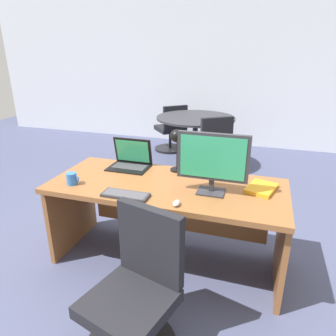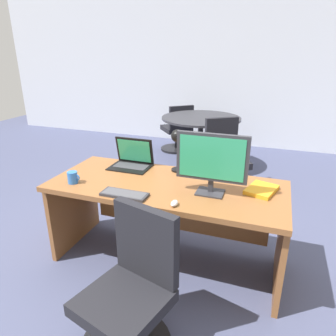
{
  "view_description": "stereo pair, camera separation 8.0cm",
  "coord_description": "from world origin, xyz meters",
  "px_view_note": "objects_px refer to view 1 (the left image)",
  "views": [
    {
      "loc": [
        0.68,
        -2.12,
        1.71
      ],
      "look_at": [
        0.0,
        0.04,
        0.84
      ],
      "focal_mm": 32.83,
      "sensor_mm": 36.0,
      "label": 1
    },
    {
      "loc": [
        0.76,
        -2.09,
        1.71
      ],
      "look_at": [
        0.0,
        0.04,
        0.84
      ],
      "focal_mm": 32.83,
      "sensor_mm": 36.0,
      "label": 2
    }
  ],
  "objects_px": {
    "mouse": "(176,203)",
    "meeting_chair_far": "(171,132)",
    "meeting_chair_near": "(220,162)",
    "monitor": "(213,159)",
    "coffee_mug": "(72,179)",
    "desk_lamp": "(177,141)",
    "desk": "(168,203)",
    "meeting_table": "(195,129)",
    "book": "(261,188)",
    "laptop": "(131,158)",
    "office_chair": "(136,300)",
    "keyboard": "(125,195)"
  },
  "relations": [
    {
      "from": "monitor",
      "to": "book",
      "type": "relative_size",
      "value": 1.7
    },
    {
      "from": "book",
      "to": "office_chair",
      "type": "distance_m",
      "value": 1.2
    },
    {
      "from": "desk",
      "to": "meeting_chair_far",
      "type": "relative_size",
      "value": 2.21
    },
    {
      "from": "monitor",
      "to": "coffee_mug",
      "type": "relative_size",
      "value": 4.87
    },
    {
      "from": "desk",
      "to": "desk_lamp",
      "type": "bearing_deg",
      "value": 89.63
    },
    {
      "from": "desk",
      "to": "desk_lamp",
      "type": "height_order",
      "value": "desk_lamp"
    },
    {
      "from": "desk_lamp",
      "to": "book",
      "type": "height_order",
      "value": "desk_lamp"
    },
    {
      "from": "laptop",
      "to": "keyboard",
      "type": "distance_m",
      "value": 0.63
    },
    {
      "from": "laptop",
      "to": "coffee_mug",
      "type": "distance_m",
      "value": 0.59
    },
    {
      "from": "coffee_mug",
      "to": "meeting_table",
      "type": "height_order",
      "value": "coffee_mug"
    },
    {
      "from": "office_chair",
      "to": "book",
      "type": "bearing_deg",
      "value": 55.7
    },
    {
      "from": "mouse",
      "to": "meeting_chair_far",
      "type": "xyz_separation_m",
      "value": [
        -1.06,
        3.35,
        -0.4
      ]
    },
    {
      "from": "mouse",
      "to": "meeting_chair_far",
      "type": "height_order",
      "value": "meeting_chair_far"
    },
    {
      "from": "monitor",
      "to": "mouse",
      "type": "height_order",
      "value": "monitor"
    },
    {
      "from": "desk_lamp",
      "to": "meeting_chair_near",
      "type": "bearing_deg",
      "value": 81.33
    },
    {
      "from": "monitor",
      "to": "book",
      "type": "height_order",
      "value": "monitor"
    },
    {
      "from": "monitor",
      "to": "meeting_chair_near",
      "type": "xyz_separation_m",
      "value": [
        -0.16,
        1.67,
        -0.62
      ]
    },
    {
      "from": "meeting_chair_near",
      "to": "meeting_chair_far",
      "type": "distance_m",
      "value": 1.78
    },
    {
      "from": "monitor",
      "to": "meeting_chair_far",
      "type": "bearing_deg",
      "value": 112.03
    },
    {
      "from": "laptop",
      "to": "keyboard",
      "type": "bearing_deg",
      "value": -69.96
    },
    {
      "from": "mouse",
      "to": "coffee_mug",
      "type": "relative_size",
      "value": 0.76
    },
    {
      "from": "book",
      "to": "office_chair",
      "type": "height_order",
      "value": "office_chair"
    },
    {
      "from": "monitor",
      "to": "meeting_chair_near",
      "type": "bearing_deg",
      "value": 95.37
    },
    {
      "from": "laptop",
      "to": "mouse",
      "type": "bearing_deg",
      "value": -45.31
    },
    {
      "from": "desk_lamp",
      "to": "keyboard",
      "type": "bearing_deg",
      "value": -110.41
    },
    {
      "from": "meeting_chair_far",
      "to": "desk",
      "type": "bearing_deg",
      "value": -73.49
    },
    {
      "from": "office_chair",
      "to": "laptop",
      "type": "bearing_deg",
      "value": 114.39
    },
    {
      "from": "desk_lamp",
      "to": "meeting_table",
      "type": "distance_m",
      "value": 2.13
    },
    {
      "from": "desk",
      "to": "coffee_mug",
      "type": "bearing_deg",
      "value": -158.33
    },
    {
      "from": "desk",
      "to": "laptop",
      "type": "height_order",
      "value": "laptop"
    },
    {
      "from": "desk_lamp",
      "to": "meeting_chair_far",
      "type": "xyz_separation_m",
      "value": [
        -0.88,
        2.74,
        -0.66
      ]
    },
    {
      "from": "laptop",
      "to": "mouse",
      "type": "height_order",
      "value": "laptop"
    },
    {
      "from": "desk_lamp",
      "to": "book",
      "type": "xyz_separation_m",
      "value": [
        0.72,
        -0.17,
        -0.26
      ]
    },
    {
      "from": "desk_lamp",
      "to": "coffee_mug",
      "type": "distance_m",
      "value": 0.9
    },
    {
      "from": "meeting_table",
      "to": "laptop",
      "type": "bearing_deg",
      "value": -93.63
    },
    {
      "from": "book",
      "to": "meeting_chair_near",
      "type": "distance_m",
      "value": 1.64
    },
    {
      "from": "meeting_chair_near",
      "to": "monitor",
      "type": "bearing_deg",
      "value": -84.63
    },
    {
      "from": "coffee_mug",
      "to": "meeting_table",
      "type": "relative_size",
      "value": 0.09
    },
    {
      "from": "keyboard",
      "to": "meeting_chair_near",
      "type": "bearing_deg",
      "value": 77.64
    },
    {
      "from": "laptop",
      "to": "meeting_table",
      "type": "bearing_deg",
      "value": 86.37
    },
    {
      "from": "desk",
      "to": "meeting_chair_far",
      "type": "bearing_deg",
      "value": 106.51
    },
    {
      "from": "office_chair",
      "to": "meeting_table",
      "type": "bearing_deg",
      "value": 96.75
    },
    {
      "from": "desk",
      "to": "meeting_table",
      "type": "bearing_deg",
      "value": 97.39
    },
    {
      "from": "office_chair",
      "to": "meeting_chair_near",
      "type": "relative_size",
      "value": 0.95
    },
    {
      "from": "desk",
      "to": "meeting_chair_near",
      "type": "xyz_separation_m",
      "value": [
        0.21,
        1.57,
        -0.16
      ]
    },
    {
      "from": "meeting_chair_near",
      "to": "meeting_chair_far",
      "type": "relative_size",
      "value": 1.1
    },
    {
      "from": "mouse",
      "to": "meeting_chair_far",
      "type": "relative_size",
      "value": 0.1
    },
    {
      "from": "laptop",
      "to": "meeting_chair_near",
      "type": "bearing_deg",
      "value": 64.54
    },
    {
      "from": "book",
      "to": "meeting_chair_far",
      "type": "relative_size",
      "value": 0.36
    },
    {
      "from": "monitor",
      "to": "desk_lamp",
      "type": "height_order",
      "value": "monitor"
    }
  ]
}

